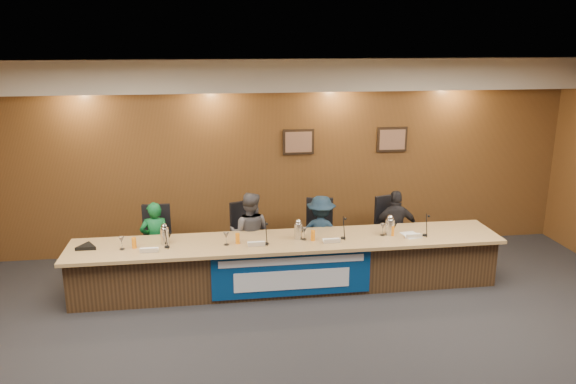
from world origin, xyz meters
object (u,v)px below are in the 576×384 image
(panelist_d, at_px, (396,229))
(panelist_a, at_px, (156,241))
(office_chair_d, at_px, (393,235))
(carafe_mid, at_px, (298,231))
(office_chair_b, at_px, (250,242))
(dais_body, at_px, (288,265))
(office_chair_a, at_px, (157,246))
(speakerphone, at_px, (87,247))
(banner, at_px, (292,274))
(carafe_left, at_px, (165,236))
(panelist_c, at_px, (321,233))
(panelist_b, at_px, (250,234))
(office_chair_c, at_px, (319,238))
(carafe_right, at_px, (390,227))

(panelist_d, bearing_deg, panelist_a, 6.14)
(office_chair_d, height_order, carafe_mid, carafe_mid)
(panelist_d, bearing_deg, office_chair_b, 3.64)
(dais_body, height_order, panelist_a, panelist_a)
(office_chair_a, height_order, speakerphone, speakerphone)
(office_chair_a, distance_m, office_chair_b, 1.40)
(panelist_d, height_order, office_chair_b, panelist_d)
(banner, height_order, carafe_left, carafe_left)
(panelist_c, relative_size, office_chair_b, 2.49)
(panelist_d, relative_size, office_chair_d, 2.57)
(dais_body, bearing_deg, office_chair_b, 127.06)
(panelist_b, height_order, office_chair_d, panelist_b)
(panelist_d, relative_size, speakerphone, 3.85)
(carafe_left, bearing_deg, dais_body, -0.37)
(dais_body, height_order, office_chair_c, dais_body)
(carafe_mid, height_order, speakerphone, carafe_mid)
(banner, distance_m, office_chair_c, 1.23)
(banner, relative_size, panelist_b, 1.70)
(banner, height_order, panelist_d, panelist_d)
(panelist_b, distance_m, office_chair_d, 2.30)
(panelist_d, distance_m, carafe_left, 3.55)
(banner, distance_m, office_chair_a, 2.18)
(panelist_b, bearing_deg, carafe_right, 177.44)
(office_chair_a, xyz_separation_m, office_chair_b, (1.40, 0.00, 0.00))
(panelist_d, bearing_deg, office_chair_c, 1.36)
(panelist_a, xyz_separation_m, speakerphone, (-0.86, -0.57, 0.17))
(carafe_right, bearing_deg, panelist_b, 162.80)
(carafe_mid, distance_m, carafe_right, 1.34)
(carafe_left, relative_size, carafe_mid, 1.04)
(panelist_c, xyz_separation_m, carafe_left, (-2.31, -0.55, 0.27))
(carafe_right, bearing_deg, panelist_d, 63.35)
(dais_body, relative_size, carafe_left, 25.24)
(office_chair_c, xyz_separation_m, speakerphone, (-3.35, -0.67, 0.30))
(banner, bearing_deg, office_chair_c, 61.09)
(banner, height_order, office_chair_c, banner)
(panelist_c, xyz_separation_m, carafe_right, (0.89, -0.61, 0.27))
(panelist_a, relative_size, carafe_left, 5.06)
(office_chair_b, relative_size, office_chair_c, 1.00)
(carafe_mid, relative_size, carafe_right, 0.99)
(carafe_right, bearing_deg, office_chair_a, 168.08)
(banner, relative_size, panelist_a, 1.83)
(panelist_c, bearing_deg, carafe_right, 164.11)
(panelist_a, distance_m, carafe_mid, 2.14)
(panelist_c, bearing_deg, panelist_b, 18.78)
(carafe_left, xyz_separation_m, carafe_mid, (1.86, -0.04, -0.00))
(office_chair_b, bearing_deg, panelist_d, -24.49)
(office_chair_b, bearing_deg, panelist_a, 162.10)
(panelist_d, distance_m, carafe_mid, 1.77)
(panelist_a, height_order, carafe_right, panelist_a)
(banner, relative_size, panelist_d, 1.79)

